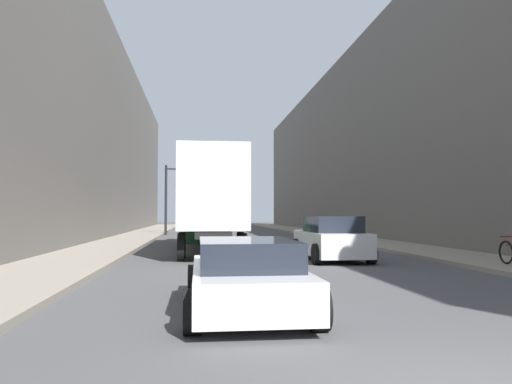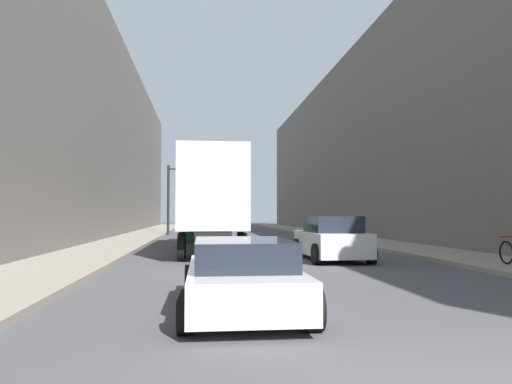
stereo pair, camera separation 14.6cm
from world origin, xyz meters
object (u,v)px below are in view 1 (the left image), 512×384
(traffic_signal_gantry, at_px, (184,187))
(semi_truck, at_px, (209,200))
(sedan_car, at_px, (246,276))
(suv_car, at_px, (331,239))

(traffic_signal_gantry, bearing_deg, semi_truck, -84.27)
(semi_truck, xyz_separation_m, traffic_signal_gantry, (-1.69, 16.79, 1.56))
(semi_truck, xyz_separation_m, sedan_car, (0.31, -15.17, -1.73))
(sedan_car, distance_m, traffic_signal_gantry, 32.19)
(semi_truck, bearing_deg, sedan_car, -88.84)
(suv_car, distance_m, traffic_signal_gantry, 23.76)
(sedan_car, xyz_separation_m, suv_car, (4.03, 9.19, 0.16))
(sedan_car, bearing_deg, semi_truck, 91.16)
(suv_car, height_order, traffic_signal_gantry, traffic_signal_gantry)
(sedan_car, xyz_separation_m, traffic_signal_gantry, (-1.99, 31.96, 3.29))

